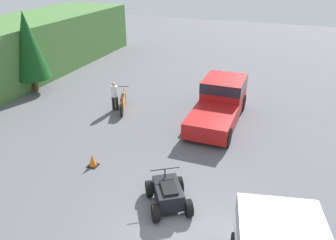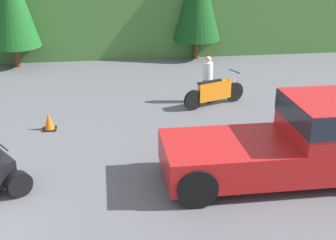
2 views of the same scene
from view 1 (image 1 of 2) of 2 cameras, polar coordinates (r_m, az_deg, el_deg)
name	(u,v)px [view 1 (image 1 of 2)]	position (r m, az deg, el deg)	size (l,w,h in m)	color
ground_plane	(177,235)	(10.97, 1.60, -19.33)	(80.00, 80.00, 0.00)	#5B5B60
tree_right	(28,46)	(22.54, -23.17, 11.82)	(2.24, 2.24, 5.08)	brown
pickup_truck_red	(220,100)	(17.76, 9.11, 3.47)	(5.54, 2.26, 1.99)	red
dirt_bike	(123,102)	(18.88, -7.84, 3.11)	(2.32, 1.12, 1.14)	black
quad_atv	(168,194)	(11.70, 0.00, -12.78)	(2.33, 2.17, 1.19)	black
rider_person	(115,95)	(18.77, -9.29, 4.28)	(0.47, 0.47, 1.68)	black
traffic_cone	(92,161)	(14.13, -13.03, -6.94)	(0.42, 0.42, 0.55)	black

